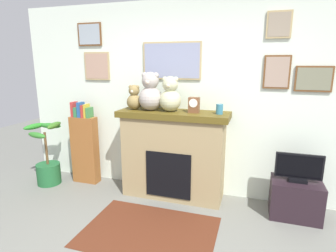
% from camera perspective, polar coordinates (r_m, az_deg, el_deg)
% --- Properties ---
extents(back_wall, '(5.20, 0.15, 2.60)m').
position_cam_1_polar(back_wall, '(3.79, 5.51, 5.43)').
color(back_wall, silver).
rests_on(back_wall, ground_plane).
extents(fireplace, '(1.45, 0.51, 1.18)m').
position_cam_1_polar(fireplace, '(3.74, 1.10, -5.81)').
color(fireplace, '#978158').
rests_on(fireplace, ground_plane).
extents(bookshelf, '(0.40, 0.16, 1.24)m').
position_cam_1_polar(bookshelf, '(4.37, -16.82, -4.04)').
color(bookshelf, brown).
rests_on(bookshelf, ground_plane).
extents(potted_plant, '(0.53, 0.44, 0.95)m').
position_cam_1_polar(potted_plant, '(4.57, -23.61, -6.99)').
color(potted_plant, '#1E592D').
rests_on(potted_plant, ground_plane).
extents(tv_stand, '(0.56, 0.40, 0.45)m').
position_cam_1_polar(tv_stand, '(3.71, 24.80, -13.49)').
color(tv_stand, black).
rests_on(tv_stand, ground_plane).
extents(television, '(0.52, 0.14, 0.34)m').
position_cam_1_polar(television, '(3.56, 25.39, -7.95)').
color(television, black).
rests_on(television, tv_stand).
extents(area_rug, '(1.43, 1.02, 0.01)m').
position_cam_1_polar(area_rug, '(3.24, -3.88, -20.87)').
color(area_rug, '#512515').
rests_on(area_rug, ground_plane).
extents(candle_jar, '(0.09, 0.09, 0.12)m').
position_cam_1_polar(candle_jar, '(3.44, 10.59, 3.45)').
color(candle_jar, teal).
rests_on(candle_jar, fireplace).
extents(mantel_clock, '(0.13, 0.10, 0.19)m').
position_cam_1_polar(mantel_clock, '(3.49, 5.39, 4.35)').
color(mantel_clock, brown).
rests_on(mantel_clock, fireplace).
extents(teddy_bear_tan, '(0.20, 0.20, 0.33)m').
position_cam_1_polar(teddy_bear_tan, '(3.74, -6.99, 5.67)').
color(teddy_bear_tan, olive).
rests_on(teddy_bear_tan, fireplace).
extents(teddy_bear_cream, '(0.31, 0.31, 0.50)m').
position_cam_1_polar(teddy_bear_cream, '(3.64, -3.64, 6.77)').
color(teddy_bear_cream, '#A79D94').
rests_on(teddy_bear_cream, fireplace).
extents(teddy_bear_brown, '(0.28, 0.28, 0.45)m').
position_cam_1_polar(teddy_bear_brown, '(3.55, 0.46, 6.26)').
color(teddy_bear_brown, '#BABC90').
rests_on(teddy_bear_brown, fireplace).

